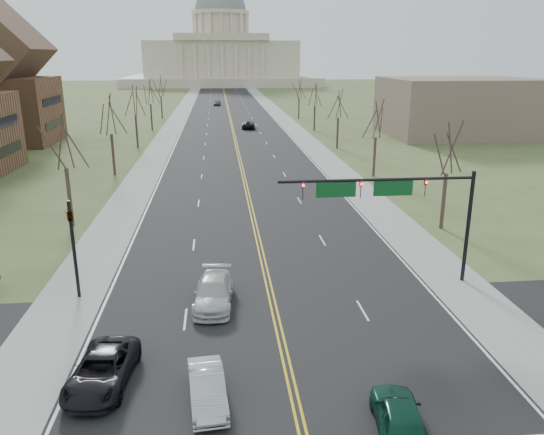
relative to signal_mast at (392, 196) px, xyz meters
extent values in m
cube|color=black|center=(-7.45, 96.50, -5.76)|extent=(20.00, 380.00, 0.01)
cube|color=black|center=(-7.45, -7.50, -5.76)|extent=(120.00, 14.00, 0.01)
cube|color=gray|center=(-19.45, 96.50, -5.75)|extent=(4.00, 380.00, 0.03)
cube|color=gray|center=(4.55, 96.50, -5.75)|extent=(4.00, 380.00, 0.03)
cube|color=gold|center=(-7.45, 96.50, -5.75)|extent=(0.42, 380.00, 0.01)
cube|color=silver|center=(-17.25, 96.50, -5.75)|extent=(0.15, 380.00, 0.01)
cube|color=silver|center=(2.35, 96.50, -5.75)|extent=(0.15, 380.00, 0.01)
cube|color=beige|center=(-7.45, 236.50, -3.76)|extent=(90.00, 60.00, 4.00)
cube|color=beige|center=(-7.45, 236.50, 6.24)|extent=(70.00, 40.00, 16.00)
cube|color=beige|center=(-7.45, 216.00, 15.74)|extent=(42.00, 3.00, 3.00)
cylinder|color=beige|center=(-7.45, 236.50, 20.24)|extent=(24.00, 24.00, 12.00)
cylinder|color=beige|center=(-7.45, 236.50, 27.04)|extent=(27.00, 27.00, 1.60)
ellipsoid|color=slate|center=(-7.45, 236.50, 27.84)|extent=(24.00, 24.00, 22.80)
cylinder|color=black|center=(5.05, 0.00, -2.16)|extent=(0.24, 0.24, 7.20)
cylinder|color=black|center=(-0.95, 0.00, 1.04)|extent=(12.00, 0.18, 0.18)
imported|color=black|center=(2.05, 0.00, 0.49)|extent=(0.35, 0.40, 1.10)
sphere|color=#FF0C0C|center=(2.05, -0.15, 0.84)|extent=(0.18, 0.18, 0.18)
imported|color=black|center=(-1.95, 0.00, 0.49)|extent=(0.35, 0.40, 1.10)
sphere|color=#FF0C0C|center=(-1.95, -0.15, 0.84)|extent=(0.18, 0.18, 0.18)
imported|color=black|center=(-5.45, 0.00, 0.49)|extent=(0.35, 0.40, 1.10)
sphere|color=#FF0C0C|center=(-5.45, -0.15, 0.84)|extent=(0.18, 0.18, 0.18)
cube|color=#0C4C1E|center=(0.05, 0.00, 0.49)|extent=(2.40, 0.12, 0.90)
cube|color=#0C4C1E|center=(-3.45, 0.00, 0.49)|extent=(2.40, 0.12, 0.90)
cylinder|color=black|center=(-18.95, 0.00, -2.76)|extent=(0.20, 0.20, 6.00)
imported|color=black|center=(-18.95, 0.00, -0.56)|extent=(0.32, 0.36, 0.99)
cylinder|color=#34241E|center=(8.05, 10.50, -3.42)|extent=(0.32, 0.32, 4.68)
cylinder|color=#34241E|center=(-22.95, 14.50, -3.29)|extent=(0.32, 0.32, 4.95)
cylinder|color=#34241E|center=(8.05, 30.50, -3.42)|extent=(0.32, 0.32, 4.68)
cylinder|color=#34241E|center=(-22.95, 34.50, -3.29)|extent=(0.32, 0.32, 4.95)
cylinder|color=#34241E|center=(8.05, 50.50, -3.42)|extent=(0.32, 0.32, 4.68)
cylinder|color=#34241E|center=(-22.95, 54.50, -3.29)|extent=(0.32, 0.32, 4.95)
cylinder|color=#34241E|center=(8.05, 70.50, -3.42)|extent=(0.32, 0.32, 4.68)
cylinder|color=#34241E|center=(-22.95, 74.50, -3.29)|extent=(0.32, 0.32, 4.95)
cylinder|color=#34241E|center=(8.05, 90.50, -3.42)|extent=(0.32, 0.32, 4.68)
cylinder|color=#34241E|center=(-22.95, 94.50, -3.29)|extent=(0.32, 0.32, 4.95)
cube|color=black|center=(-35.90, 36.50, -2.91)|extent=(0.10, 9.80, 1.20)
cube|color=black|center=(-35.90, 36.50, 0.41)|extent=(0.10, 9.80, 1.20)
cube|color=black|center=(-36.90, 60.50, -2.61)|extent=(0.10, 9.80, 1.20)
cube|color=black|center=(-36.90, 60.50, 1.06)|extent=(0.10, 9.80, 1.20)
cube|color=#705C4F|center=(32.55, 62.50, -0.76)|extent=(25.00, 20.00, 10.00)
imported|color=#0D3B2A|center=(-3.80, -13.70, -4.99)|extent=(2.37, 4.65, 1.52)
imported|color=#ABAEB3|center=(-11.11, -10.98, -5.07)|extent=(1.83, 4.25, 1.36)
imported|color=black|center=(-15.71, -9.24, -5.03)|extent=(2.91, 5.40, 1.44)
imported|color=#B8B8B8|center=(-10.87, -1.86, -4.99)|extent=(2.54, 5.42, 1.53)
imported|color=black|center=(-4.34, 74.78, -5.01)|extent=(2.76, 5.46, 1.48)
imported|color=#56595F|center=(-10.31, 124.86, -5.02)|extent=(2.26, 4.49, 1.47)
camera|label=1|loc=(-10.35, -30.08, 8.19)|focal=35.00mm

